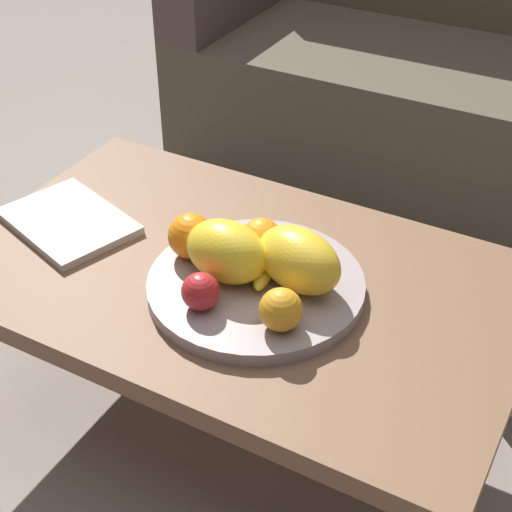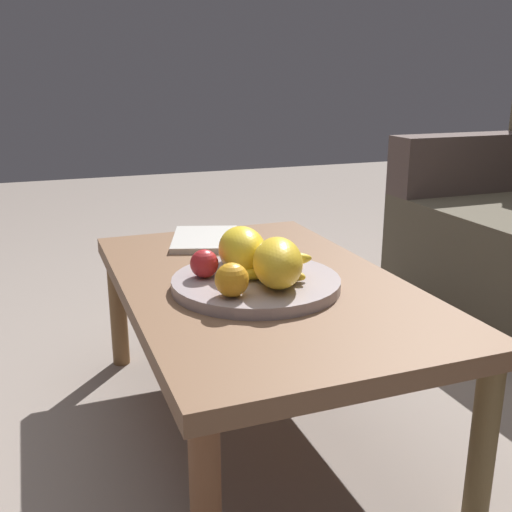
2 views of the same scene
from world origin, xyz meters
The scene contains 12 objects.
ground_plane centered at (0.00, 0.00, 0.00)m, with size 8.00×8.00×0.00m, color gray.
coffee_table centered at (0.00, 0.00, 0.34)m, with size 1.01×0.62×0.38m.
couch centered at (0.12, 1.20, 0.30)m, with size 1.70×0.70×0.90m.
fruit_bowl centered at (0.05, -0.03, 0.40)m, with size 0.37×0.37×0.03m, color #A29395.
melon_large_front centered at (0.12, -0.01, 0.46)m, with size 0.16×0.10×0.10m, color yellow.
melon_smaller_beside centered at (0.01, -0.05, 0.46)m, with size 0.15×0.10×0.10m, color yellow.
orange_front centered at (-0.08, -0.02, 0.45)m, with size 0.08×0.08×0.08m, color orange.
orange_left centered at (0.03, 0.03, 0.44)m, with size 0.07×0.07×0.07m, color orange.
orange_right centered at (0.15, -0.12, 0.44)m, with size 0.07×0.07×0.07m, color orange.
apple_front centered at (0.01, -0.14, 0.44)m, with size 0.06×0.06×0.06m, color red.
banana_bunch centered at (0.07, 0.00, 0.44)m, with size 0.16×0.17×0.06m.
magazine centered at (-0.36, -0.03, 0.39)m, with size 0.25×0.18×0.02m, color beige.
Camera 1 is at (0.55, -0.93, 1.21)m, focal length 53.97 mm.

